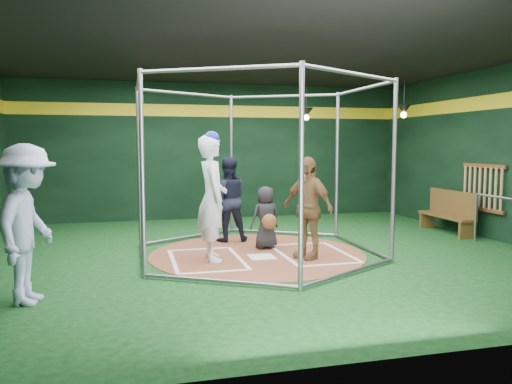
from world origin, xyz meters
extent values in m
cube|color=#0B3310|center=(0.00, 0.00, -0.01)|extent=(10.00, 9.00, 0.02)
cube|color=black|center=(0.00, 0.00, 3.50)|extent=(10.00, 9.00, 0.02)
cube|color=black|center=(0.00, 4.50, 1.75)|extent=(10.00, 0.10, 3.50)
cube|color=black|center=(0.00, -4.50, 1.75)|extent=(10.00, 0.10, 3.50)
cube|color=black|center=(5.00, 0.00, 1.75)|extent=(0.10, 9.00, 3.50)
cube|color=yellow|center=(0.00, 4.47, 2.80)|extent=(10.00, 0.01, 0.30)
cube|color=yellow|center=(4.97, 0.00, 2.80)|extent=(0.01, 9.00, 0.30)
cylinder|color=brown|center=(0.00, 0.00, 0.01)|extent=(3.80, 3.80, 0.01)
cube|color=white|center=(0.00, -0.30, 0.02)|extent=(0.43, 0.43, 0.01)
cube|color=white|center=(-0.95, 0.60, 0.02)|extent=(1.10, 0.07, 0.01)
cube|color=white|center=(-0.95, -1.10, 0.02)|extent=(1.10, 0.07, 0.01)
cube|color=white|center=(-1.50, -0.25, 0.02)|extent=(0.07, 1.70, 0.01)
cube|color=white|center=(-0.40, -0.25, 0.02)|extent=(0.07, 1.70, 0.01)
cube|color=white|center=(0.95, 0.60, 0.02)|extent=(1.10, 0.07, 0.01)
cube|color=white|center=(0.95, -1.10, 0.02)|extent=(1.10, 0.07, 0.01)
cube|color=white|center=(0.40, -0.25, 0.02)|extent=(0.07, 1.70, 0.01)
cube|color=white|center=(1.50, -0.25, 0.02)|extent=(0.07, 1.70, 0.01)
cylinder|color=gray|center=(1.99, 1.15, 1.50)|extent=(0.07, 0.07, 3.00)
cylinder|color=gray|center=(0.00, 2.30, 1.50)|extent=(0.07, 0.07, 3.00)
cylinder|color=gray|center=(-1.99, 1.15, 1.50)|extent=(0.07, 0.07, 3.00)
cylinder|color=gray|center=(-1.99, -1.15, 1.50)|extent=(0.07, 0.07, 3.00)
cylinder|color=gray|center=(0.00, -2.30, 1.50)|extent=(0.07, 0.07, 3.00)
cylinder|color=gray|center=(1.99, -1.15, 1.50)|extent=(0.07, 0.07, 3.00)
cylinder|color=gray|center=(1.00, 1.72, 2.95)|extent=(2.02, 1.20, 0.06)
cylinder|color=gray|center=(1.00, 1.72, 0.05)|extent=(2.02, 1.20, 0.06)
cylinder|color=gray|center=(-1.00, 1.72, 2.95)|extent=(2.02, 1.20, 0.06)
cylinder|color=gray|center=(-1.00, 1.72, 0.05)|extent=(2.02, 1.20, 0.06)
cylinder|color=gray|center=(-1.99, 0.00, 2.95)|extent=(0.06, 2.30, 0.06)
cylinder|color=gray|center=(-1.99, 0.00, 0.05)|extent=(0.06, 2.30, 0.06)
cylinder|color=gray|center=(-1.00, -1.73, 2.95)|extent=(2.02, 1.20, 0.06)
cylinder|color=gray|center=(-1.00, -1.73, 0.05)|extent=(2.02, 1.20, 0.06)
cylinder|color=gray|center=(1.00, -1.73, 2.95)|extent=(2.02, 1.20, 0.06)
cylinder|color=gray|center=(1.00, -1.73, 0.05)|extent=(2.02, 1.20, 0.06)
cylinder|color=gray|center=(1.99, 0.00, 2.95)|extent=(0.06, 2.30, 0.06)
cylinder|color=gray|center=(1.99, 0.00, 0.05)|extent=(0.06, 2.30, 0.06)
cube|color=brown|center=(4.94, 0.40, 1.50)|extent=(0.05, 1.25, 0.08)
cube|color=brown|center=(4.94, 0.40, 0.60)|extent=(0.05, 1.25, 0.08)
cylinder|color=tan|center=(4.92, -0.15, 1.05)|extent=(0.06, 0.06, 0.85)
cylinder|color=tan|center=(4.92, 0.01, 1.05)|extent=(0.06, 0.06, 0.85)
cylinder|color=tan|center=(4.92, 0.16, 1.05)|extent=(0.06, 0.06, 0.85)
cylinder|color=tan|center=(4.92, 0.32, 1.05)|extent=(0.06, 0.06, 0.85)
cylinder|color=tan|center=(4.92, 0.48, 1.05)|extent=(0.06, 0.06, 0.85)
cylinder|color=tan|center=(4.92, 0.64, 1.05)|extent=(0.06, 0.06, 0.85)
cylinder|color=tan|center=(4.92, 0.79, 1.05)|extent=(0.06, 0.06, 0.85)
cylinder|color=tan|center=(4.92, 0.95, 1.05)|extent=(0.06, 0.06, 0.85)
cone|color=black|center=(2.20, 3.60, 2.75)|extent=(0.34, 0.34, 0.22)
sphere|color=#FFD899|center=(2.20, 3.60, 2.62)|extent=(0.14, 0.14, 0.14)
cylinder|color=black|center=(2.20, 3.60, 3.10)|extent=(0.02, 0.02, 0.70)
cone|color=black|center=(4.00, 2.00, 2.75)|extent=(0.34, 0.34, 0.22)
sphere|color=#FFD899|center=(4.00, 2.00, 2.62)|extent=(0.14, 0.14, 0.14)
cylinder|color=black|center=(4.00, 2.00, 3.10)|extent=(0.02, 0.02, 0.70)
imported|color=white|center=(-0.85, -0.29, 1.05)|extent=(0.51, 0.77, 2.08)
sphere|color=navy|center=(-0.85, -0.29, 2.03)|extent=(0.26, 0.26, 0.26)
imported|color=#A67B47|center=(0.74, -0.53, 0.87)|extent=(0.88, 1.08, 1.72)
imported|color=black|center=(0.26, 0.40, 0.59)|extent=(0.62, 0.46, 1.16)
sphere|color=brown|center=(0.26, 0.15, 0.55)|extent=(0.28, 0.28, 0.28)
imported|color=black|center=(-0.29, 1.27, 0.85)|extent=(0.85, 0.67, 1.68)
imported|color=#A8B7DF|center=(-3.38, -1.95, 0.98)|extent=(0.93, 1.37, 1.95)
cube|color=brown|center=(4.55, 1.06, 0.37)|extent=(0.37, 1.60, 0.05)
cube|color=brown|center=(4.70, 1.06, 0.67)|extent=(0.05, 1.60, 0.53)
cube|color=brown|center=(4.55, 0.35, 0.18)|extent=(0.36, 0.07, 0.36)
cube|color=brown|center=(4.55, 1.77, 0.18)|extent=(0.36, 0.07, 0.36)
cylinder|color=gray|center=(4.55, 0.10, 0.49)|extent=(0.05, 0.05, 0.97)
cylinder|color=gray|center=(4.55, -0.45, 0.95)|extent=(0.05, 1.08, 0.05)
camera|label=1|loc=(-2.16, -8.43, 1.94)|focal=35.00mm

